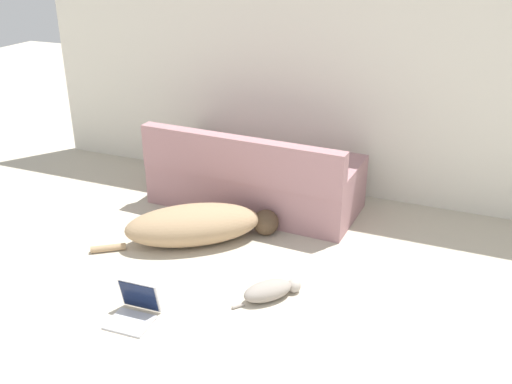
# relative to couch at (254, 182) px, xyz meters

# --- Properties ---
(wall_back) EXTENTS (7.23, 0.06, 2.64)m
(wall_back) POSITION_rel_couch_xyz_m (0.84, 0.70, 1.06)
(wall_back) COLOR silver
(wall_back) RESTS_ON ground_plane
(couch) EXTENTS (2.08, 0.96, 0.83)m
(couch) POSITION_rel_couch_xyz_m (0.00, 0.00, 0.00)
(couch) COLOR #A3757A
(couch) RESTS_ON ground_plane
(dog) EXTENTS (1.46, 1.11, 0.35)m
(dog) POSITION_rel_couch_xyz_m (-0.18, -0.87, -0.10)
(dog) COLOR #A38460
(dog) RESTS_ON ground_plane
(cat) EXTENTS (0.43, 0.48, 0.15)m
(cat) POSITION_rel_couch_xyz_m (0.75, -1.45, -0.19)
(cat) COLOR gray
(cat) RESTS_ON ground_plane
(laptop_open) EXTENTS (0.32, 0.33, 0.27)m
(laptop_open) POSITION_rel_couch_xyz_m (-0.07, -2.03, -0.18)
(laptop_open) COLOR #B7B7BC
(laptop_open) RESTS_ON ground_plane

